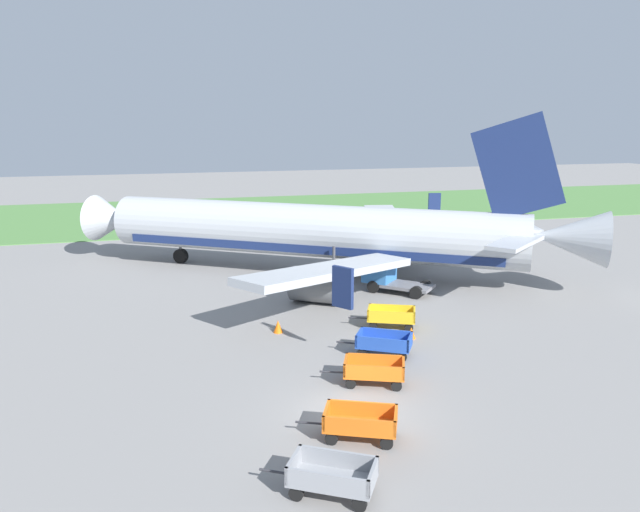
% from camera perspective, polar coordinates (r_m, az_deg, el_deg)
% --- Properties ---
extents(ground_plane, '(220.00, 220.00, 0.00)m').
position_cam_1_polar(ground_plane, '(24.04, 3.11, -14.32)').
color(ground_plane, gray).
extents(grass_strip, '(220.00, 28.00, 0.06)m').
position_cam_1_polar(grass_strip, '(73.56, -9.92, 3.90)').
color(grass_strip, '#518442').
rests_on(grass_strip, ground).
extents(airplane, '(33.20, 28.15, 11.34)m').
position_cam_1_polar(airplane, '(43.43, 0.29, 2.20)').
color(airplane, '#B2B7BC').
rests_on(airplane, ground).
extents(baggage_cart_nearest, '(3.41, 2.50, 1.07)m').
position_cam_1_polar(baggage_cart_nearest, '(19.23, 1.12, -19.68)').
color(baggage_cart_nearest, gray).
rests_on(baggage_cart_nearest, ground).
extents(baggage_cart_second_in_row, '(3.54, 2.31, 1.07)m').
position_cam_1_polar(baggage_cart_second_in_row, '(22.11, 3.73, -15.11)').
color(baggage_cart_second_in_row, orange).
rests_on(baggage_cart_second_in_row, ground).
extents(baggage_cart_third_in_row, '(3.56, 2.25, 1.07)m').
position_cam_1_polar(baggage_cart_third_in_row, '(26.25, 5.00, -10.50)').
color(baggage_cart_third_in_row, orange).
rests_on(baggage_cart_third_in_row, ground).
extents(baggage_cart_fourth_in_row, '(3.42, 2.49, 1.07)m').
position_cam_1_polar(baggage_cart_fourth_in_row, '(29.30, 5.92, -8.01)').
color(baggage_cart_fourth_in_row, '#234CB2').
rests_on(baggage_cart_fourth_in_row, ground).
extents(baggage_cart_far_end, '(3.55, 2.29, 1.07)m').
position_cam_1_polar(baggage_cart_far_end, '(33.12, 6.59, -5.58)').
color(baggage_cart_far_end, gold).
rests_on(baggage_cart_far_end, ground).
extents(service_truck_beside_carts, '(4.47, 4.41, 2.10)m').
position_cam_1_polar(service_truck_beside_carts, '(39.93, 6.13, -1.67)').
color(service_truck_beside_carts, slate).
rests_on(service_truck_beside_carts, ground).
extents(traffic_cone_near_plane, '(0.45, 0.45, 0.59)m').
position_cam_1_polar(traffic_cone_near_plane, '(31.72, 8.43, -7.05)').
color(traffic_cone_near_plane, orange).
rests_on(traffic_cone_near_plane, ground).
extents(traffic_cone_mid_apron, '(0.49, 0.49, 0.65)m').
position_cam_1_polar(traffic_cone_mid_apron, '(32.30, -3.90, -6.52)').
color(traffic_cone_mid_apron, orange).
rests_on(traffic_cone_mid_apron, ground).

